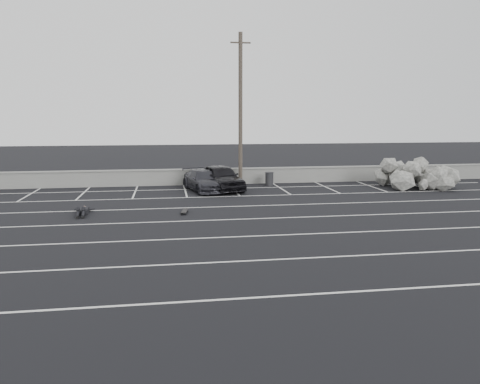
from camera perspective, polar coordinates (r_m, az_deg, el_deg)
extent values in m
plane|color=black|center=(17.74, 1.32, -5.42)|extent=(120.00, 120.00, 0.00)
cube|color=gray|center=(31.30, -3.23, 1.86)|extent=(50.00, 0.35, 1.00)
cube|color=gray|center=(31.23, -3.24, 2.81)|extent=(50.00, 0.45, 0.08)
cube|color=silver|center=(12.16, 6.47, -12.41)|extent=(36.00, 0.10, 0.01)
cube|color=silver|center=(14.91, 3.39, -8.26)|extent=(36.00, 0.10, 0.01)
cube|color=silver|center=(17.74, 1.32, -5.41)|extent=(36.00, 0.10, 0.01)
cube|color=silver|center=(20.61, -0.16, -3.34)|extent=(36.00, 0.10, 0.01)
cube|color=silver|center=(23.52, -1.27, -1.78)|extent=(36.00, 0.10, 0.01)
cube|color=silver|center=(26.45, -2.14, -0.56)|extent=(36.00, 0.10, 0.01)
cube|color=silver|center=(29.39, -2.83, 0.42)|extent=(36.00, 0.10, 0.01)
cube|color=silver|center=(29.82, -24.24, -0.26)|extent=(0.10, 5.00, 0.01)
cube|color=silver|center=(29.16, -18.55, -0.12)|extent=(0.10, 5.00, 0.01)
cube|color=silver|center=(28.81, -12.66, 0.02)|extent=(0.10, 5.00, 0.01)
cube|color=silver|center=(28.76, -6.69, 0.17)|extent=(0.10, 5.00, 0.01)
cube|color=silver|center=(29.03, -0.76, 0.31)|extent=(0.10, 5.00, 0.01)
cube|color=silver|center=(29.60, 5.00, 0.45)|extent=(0.10, 5.00, 0.01)
cube|color=silver|center=(30.45, 10.49, 0.58)|extent=(0.10, 5.00, 0.01)
cube|color=silver|center=(31.57, 15.63, 0.69)|extent=(0.10, 5.00, 0.01)
cube|color=silver|center=(32.92, 20.39, 0.79)|extent=(0.10, 5.00, 0.01)
imported|color=black|center=(28.76, -2.32, 1.79)|extent=(2.89, 4.88, 1.56)
imported|color=#25252B|center=(28.49, -4.42, 1.39)|extent=(2.77, 4.63, 1.26)
cylinder|color=#4C4238|center=(30.47, 0.06, 9.90)|extent=(0.26, 0.26, 9.72)
cube|color=#4C4238|center=(30.81, 0.06, 17.75)|extent=(1.30, 0.09, 0.09)
cylinder|color=#262629|center=(30.69, 3.59, 1.57)|extent=(0.58, 0.58, 0.85)
cylinder|color=#262629|center=(30.63, 3.60, 2.39)|extent=(0.64, 0.64, 0.05)
cube|color=black|center=(22.04, -6.80, -2.34)|extent=(0.36, 0.92, 0.02)
cube|color=#262629|center=(22.33, -6.71, -2.29)|extent=(0.19, 0.08, 0.05)
cube|color=#262629|center=(21.75, -6.89, -2.60)|extent=(0.19, 0.08, 0.05)
cylinder|color=black|center=(22.35, -6.99, -2.35)|extent=(0.04, 0.07, 0.06)
cylinder|color=black|center=(22.33, -6.43, -2.35)|extent=(0.04, 0.07, 0.06)
cylinder|color=black|center=(21.77, -7.17, -2.66)|extent=(0.04, 0.07, 0.06)
cylinder|color=black|center=(21.75, -6.60, -2.66)|extent=(0.04, 0.07, 0.06)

